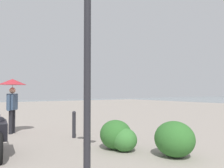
% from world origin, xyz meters
% --- Properties ---
extents(lamppost, '(0.98, 0.28, 4.21)m').
position_xyz_m(lamppost, '(3.98, 0.76, 2.79)').
color(lamppost, '#232328').
rests_on(lamppost, ground).
extents(pedestrian, '(1.00, 1.00, 2.03)m').
position_xyz_m(pedestrian, '(9.20, 1.11, 1.60)').
color(pedestrian, black).
rests_on(pedestrian, ground).
extents(bollard_mid, '(0.13, 0.13, 0.90)m').
position_xyz_m(bollard_mid, '(7.19, -0.46, 0.47)').
color(bollard_mid, '#232328').
rests_on(bollard_mid, ground).
extents(shrub_low, '(0.92, 0.83, 0.79)m').
position_xyz_m(shrub_low, '(5.14, -0.74, 0.39)').
color(shrub_low, '#2D6628').
rests_on(shrub_low, ground).
extents(shrub_round, '(1.00, 0.90, 0.85)m').
position_xyz_m(shrub_round, '(3.73, -1.47, 0.43)').
color(shrub_round, '#2D6628').
rests_on(shrub_round, ground).
extents(shrub_wide, '(0.71, 0.64, 0.61)m').
position_xyz_m(shrub_wide, '(4.82, -0.79, 0.30)').
color(shrub_wide, '#387533').
rests_on(shrub_wide, ground).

